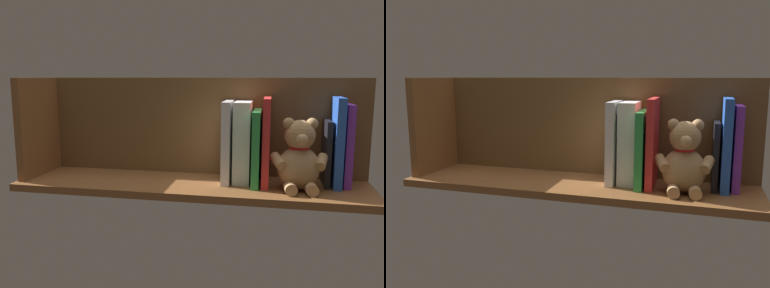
{
  "view_description": "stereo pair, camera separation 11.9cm",
  "coord_description": "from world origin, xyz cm",
  "views": [
    {
      "loc": [
        -23.39,
        114.99,
        31.64
      ],
      "look_at": [
        0.0,
        0.0,
        11.63
      ],
      "focal_mm": 37.06,
      "sensor_mm": 36.0,
      "label": 1
    },
    {
      "loc": [
        -34.9,
        112.03,
        31.64
      ],
      "look_at": [
        0.0,
        0.0,
        11.63
      ],
      "focal_mm": 37.06,
      "sensor_mm": 36.0,
      "label": 2
    }
  ],
  "objects": [
    {
      "name": "book_5",
      "position": [
        -10.42,
        -3.21,
        12.23
      ],
      "size": [
        2.48,
        14.39,
        24.45
      ],
      "primitive_type": "cube",
      "color": "silver",
      "rests_on": "ground_plane"
    },
    {
      "name": "shelf_side_divider",
      "position": [
        50.91,
        0.0,
        15.64
      ],
      "size": [
        2.4,
        21.61,
        31.29
      ],
      "primitive_type": "cube",
      "color": "brown",
      "rests_on": "ground_plane"
    },
    {
      "name": "book_3",
      "position": [
        -21.93,
        -2.47,
        12.81
      ],
      "size": [
        2.03,
        15.87,
        25.62
      ],
      "primitive_type": "cube",
      "color": "red",
      "rests_on": "ground_plane"
    },
    {
      "name": "ground_plane",
      "position": [
        0.0,
        0.0,
        -1.1
      ],
      "size": [
        105.82,
        27.61,
        2.2
      ],
      "primitive_type": "cube",
      "color": "brown"
    },
    {
      "name": "book_4",
      "position": [
        -19.13,
        -2.05,
        10.99
      ],
      "size": [
        2.18,
        16.71,
        21.98
      ],
      "primitive_type": "cube",
      "color": "green",
      "rests_on": "ground_plane"
    },
    {
      "name": "dictionary_thick_white",
      "position": [
        -14.85,
        -3.99,
        12.14
      ],
      "size": [
        4.98,
        12.63,
        24.29
      ],
      "primitive_type": "cube",
      "color": "white",
      "rests_on": "ground_plane"
    },
    {
      "name": "book_2",
      "position": [
        -39.35,
        -4.64,
        9.59
      ],
      "size": [
        1.54,
        11.54,
        19.19
      ],
      "primitive_type": "cube",
      "color": "black",
      "rests_on": "ground_plane"
    },
    {
      "name": "book_0",
      "position": [
        -44.93,
        -4.89,
        11.95
      ],
      "size": [
        2.11,
        11.04,
        23.9
      ],
      "primitive_type": "cube",
      "color": "purple",
      "rests_on": "ground_plane"
    },
    {
      "name": "shelf_back_panel",
      "position": [
        0.0,
        -11.56,
        15.64
      ],
      "size": [
        105.82,
        1.5,
        31.29
      ],
      "primitive_type": "cube",
      "color": "brown",
      "rests_on": "ground_plane"
    },
    {
      "name": "teddy_bear",
      "position": [
        -31.14,
        2.54,
        8.98
      ],
      "size": [
        16.48,
        13.83,
        20.41
      ],
      "rotation": [
        0.0,
        0.0,
        0.1
      ],
      "color": "tan",
      "rests_on": "ground_plane"
    },
    {
      "name": "book_1",
      "position": [
        -41.99,
        -3.98,
        12.94
      ],
      "size": [
        2.36,
        12.85,
        25.88
      ],
      "primitive_type": "cube",
      "color": "blue",
      "rests_on": "ground_plane"
    }
  ]
}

